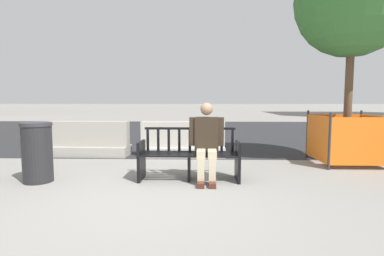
{
  "coord_description": "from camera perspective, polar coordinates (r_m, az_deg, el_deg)",
  "views": [
    {
      "loc": [
        0.73,
        -4.06,
        1.36
      ],
      "look_at": [
        0.53,
        2.45,
        0.75
      ],
      "focal_mm": 28.0,
      "sensor_mm": 36.0,
      "label": 1
    }
  ],
  "objects": [
    {
      "name": "seated_person",
      "position": [
        5.02,
        2.79,
        -2.33
      ],
      "size": [
        0.58,
        0.72,
        1.31
      ],
      "color": "#2D2319",
      "rests_on": "ground"
    },
    {
      "name": "street_bench",
      "position": [
        5.13,
        -0.52,
        -5.48
      ],
      "size": [
        1.69,
        0.54,
        0.88
      ],
      "color": "black",
      "rests_on": "ground"
    },
    {
      "name": "construction_fence",
      "position": [
        7.19,
        27.33,
        -1.63
      ],
      "size": [
        1.27,
        1.27,
        1.12
      ],
      "color": "#2D2D33",
      "rests_on": "ground"
    },
    {
      "name": "trash_bin",
      "position": [
        5.59,
        -27.38,
        -4.1
      ],
      "size": [
        0.5,
        0.5,
        0.99
      ],
      "color": "#232326",
      "rests_on": "ground"
    },
    {
      "name": "street_asphalt",
      "position": [
        12.85,
        -1.47,
        -0.7
      ],
      "size": [
        120.0,
        12.0,
        0.01
      ],
      "primitive_type": "cube",
      "color": "#28282B",
      "rests_on": "ground"
    },
    {
      "name": "street_tree",
      "position": [
        7.44,
        28.33,
        20.69
      ],
      "size": [
        2.33,
        2.33,
        4.58
      ],
      "color": "brown",
      "rests_on": "ground"
    },
    {
      "name": "jersey_barrier_left",
      "position": [
        7.77,
        -19.17,
        -2.49
      ],
      "size": [
        2.02,
        0.74,
        0.84
      ],
      "color": "#9E998E",
      "rests_on": "ground"
    },
    {
      "name": "ground_plane",
      "position": [
        4.34,
        -8.2,
        -12.95
      ],
      "size": [
        200.0,
        200.0,
        0.0
      ],
      "primitive_type": "plane",
      "color": "gray"
    },
    {
      "name": "jersey_barrier_centre",
      "position": [
        7.27,
        -1.74,
        -2.71
      ],
      "size": [
        2.02,
        0.75,
        0.84
      ],
      "color": "#ADA89E",
      "rests_on": "ground"
    }
  ]
}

